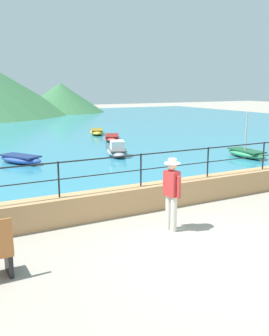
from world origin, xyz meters
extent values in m
plane|color=gray|center=(0.00, 0.00, 0.00)|extent=(120.00, 120.00, 0.00)
cube|color=tan|center=(0.00, 3.20, 0.35)|extent=(20.00, 0.56, 0.70)
cylinder|color=black|center=(-2.30, 3.20, 1.15)|extent=(0.04, 0.04, 0.90)
cylinder|color=black|center=(0.00, 3.20, 1.15)|extent=(0.04, 0.04, 0.90)
cylinder|color=black|center=(2.30, 3.20, 1.15)|extent=(0.04, 0.04, 0.90)
cylinder|color=black|center=(4.60, 3.20, 1.15)|extent=(0.04, 0.04, 0.90)
cylinder|color=black|center=(0.00, 3.20, 1.57)|extent=(18.40, 0.04, 0.04)
cylinder|color=black|center=(0.00, 3.20, 1.15)|extent=(18.40, 0.03, 0.03)
cube|color=teal|center=(0.00, 25.84, 0.03)|extent=(64.00, 44.32, 0.06)
cone|color=#33663D|center=(10.28, 42.46, 1.86)|extent=(11.16, 11.16, 3.71)
cube|color=black|center=(-3.92, 1.15, 0.22)|extent=(0.08, 0.47, 0.43)
cylinder|color=beige|center=(-0.12, 1.63, 0.43)|extent=(0.15, 0.15, 0.86)
cylinder|color=beige|center=(-0.09, 1.45, 0.43)|extent=(0.15, 0.15, 0.86)
cube|color=#B22D2D|center=(-0.10, 1.54, 1.16)|extent=(0.28, 0.39, 0.60)
cylinder|color=#B22D2D|center=(-0.14, 1.78, 1.12)|extent=(0.09, 0.09, 0.52)
cylinder|color=#B22D2D|center=(-0.06, 1.31, 1.12)|extent=(0.09, 0.09, 0.52)
sphere|color=beige|center=(-0.10, 1.54, 1.59)|extent=(0.22, 0.22, 0.22)
cylinder|color=beige|center=(-0.10, 1.54, 1.64)|extent=(0.38, 0.38, 0.02)
cylinder|color=beige|center=(-0.10, 1.54, 1.70)|extent=(0.20, 0.20, 0.10)
ellipsoid|color=gold|center=(5.35, 19.03, 0.24)|extent=(1.69, 2.47, 0.36)
cube|color=brown|center=(5.35, 19.03, 0.39)|extent=(1.39, 1.99, 0.06)
ellipsoid|color=#338C59|center=(8.18, 7.56, 0.24)|extent=(0.95, 2.32, 0.36)
cube|color=#1C4D31|center=(8.18, 7.56, 0.39)|extent=(0.80, 1.86, 0.06)
cylinder|color=#B2A899|center=(8.18, 7.66, 1.32)|extent=(0.06, 0.06, 1.80)
ellipsoid|color=red|center=(4.95, 15.68, 0.24)|extent=(1.83, 2.46, 0.36)
cube|color=maroon|center=(4.95, 15.68, 0.39)|extent=(1.50, 1.99, 0.06)
ellipsoid|color=#2D4C9E|center=(-1.55, 11.20, 0.24)|extent=(1.94, 2.44, 0.36)
cube|color=navy|center=(-1.55, 11.20, 0.39)|extent=(1.59, 1.97, 0.06)
ellipsoid|color=gray|center=(2.97, 10.91, 0.24)|extent=(1.59, 2.47, 0.36)
cube|color=#4D4D51|center=(2.97, 10.91, 0.39)|extent=(1.32, 1.99, 0.06)
cube|color=silver|center=(2.89, 10.67, 0.62)|extent=(0.85, 0.96, 0.40)
camera|label=1|loc=(-4.98, -5.68, 3.39)|focal=41.05mm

